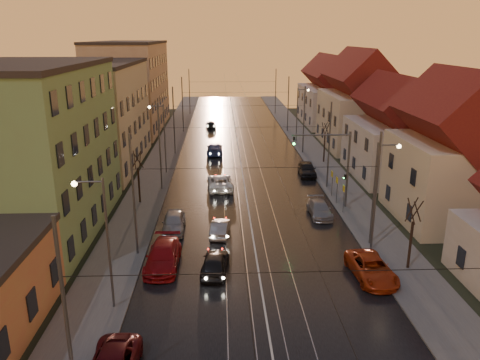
{
  "coord_description": "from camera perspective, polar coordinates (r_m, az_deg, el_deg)",
  "views": [
    {
      "loc": [
        -2.42,
        -22.19,
        15.3
      ],
      "look_at": [
        -0.68,
        19.94,
        2.23
      ],
      "focal_mm": 35.0,
      "sensor_mm": 36.0,
      "label": 1
    }
  ],
  "objects": [
    {
      "name": "house_right_2",
      "position": [
        54.86,
        18.5,
        5.13
      ],
      "size": [
        9.18,
        12.24,
        9.2
      ],
      "color": "#BAB5AC",
      "rests_on": "ground"
    },
    {
      "name": "ground",
      "position": [
        27.06,
        3.34,
        -17.24
      ],
      "size": [
        160.0,
        160.0,
        0.0
      ],
      "primitive_type": "plane",
      "color": "black",
      "rests_on": "ground"
    },
    {
      "name": "bare_tree_0",
      "position": [
        44.77,
        -12.26,
        0.19
      ],
      "size": [
        1.09,
        1.09,
        5.11
      ],
      "color": "black",
      "rests_on": "ground"
    },
    {
      "name": "driving_car_1",
      "position": [
        37.48,
        -2.44,
        -5.85
      ],
      "size": [
        1.74,
        3.89,
        1.24
      ],
      "primitive_type": "imported",
      "rotation": [
        0.0,
        0.0,
        3.03
      ],
      "color": "gray",
      "rests_on": "ground"
    },
    {
      "name": "sidewalk_left",
      "position": [
        64.47,
        -9.06,
        3.35
      ],
      "size": [
        4.0,
        120.0,
        0.15
      ],
      "primitive_type": "cube",
      "color": "#4C4C4C",
      "rests_on": "ground"
    },
    {
      "name": "driving_car_3",
      "position": [
        62.9,
        -3.1,
        3.83
      ],
      "size": [
        2.14,
        5.2,
        1.51
      ],
      "primitive_type": "imported",
      "rotation": [
        0.0,
        0.0,
        3.15
      ],
      "color": "navy",
      "rests_on": "ground"
    },
    {
      "name": "catenary_pole_l_3",
      "position": [
        62.44,
        -8.07,
        7.09
      ],
      "size": [
        0.16,
        0.16,
        9.0
      ],
      "primitive_type": "cylinder",
      "color": "#595B60",
      "rests_on": "ground"
    },
    {
      "name": "driving_car_2",
      "position": [
        48.47,
        -2.44,
        -0.27
      ],
      "size": [
        2.81,
        5.5,
        1.49
      ],
      "primitive_type": "imported",
      "rotation": [
        0.0,
        0.0,
        3.21
      ],
      "color": "white",
      "rests_on": "ground"
    },
    {
      "name": "driving_car_4",
      "position": [
        81.25,
        -3.55,
        6.81
      ],
      "size": [
        2.0,
        4.0,
        1.31
      ],
      "primitive_type": "imported",
      "rotation": [
        0.0,
        0.0,
        3.26
      ],
      "color": "black",
      "rests_on": "ground"
    },
    {
      "name": "parked_left_3",
      "position": [
        38.57,
        -8.08,
        -5.11
      ],
      "size": [
        1.88,
        4.47,
        1.51
      ],
      "primitive_type": "imported",
      "rotation": [
        0.0,
        0.0,
        0.02
      ],
      "color": "#A1A0A5",
      "rests_on": "ground"
    },
    {
      "name": "apartment_left_3",
      "position": [
        82.02,
        -13.19,
        10.97
      ],
      "size": [
        10.0,
        24.0,
        14.0
      ],
      "primitive_type": "cube",
      "color": "tan",
      "rests_on": "ground"
    },
    {
      "name": "catenary_pole_l_1",
      "position": [
        33.58,
        -12.84,
        -1.99
      ],
      "size": [
        0.16,
        0.16,
        9.0
      ],
      "primitive_type": "cylinder",
      "color": "#595B60",
      "rests_on": "ground"
    },
    {
      "name": "parked_right_0",
      "position": [
        32.33,
        15.73,
        -10.33
      ],
      "size": [
        2.66,
        5.17,
        1.4
      ],
      "primitive_type": "imported",
      "rotation": [
        0.0,
        0.0,
        0.07
      ],
      "color": "#AE3211",
      "rests_on": "ground"
    },
    {
      "name": "tram_rail_1",
      "position": [
        64.05,
        -0.82,
        3.45
      ],
      "size": [
        0.06,
        120.0,
        0.03
      ],
      "primitive_type": "cube",
      "color": "gray",
      "rests_on": "road"
    },
    {
      "name": "street_lamp_2",
      "position": [
        53.64,
        -9.52,
        5.79
      ],
      "size": [
        1.75,
        0.32,
        8.0
      ],
      "color": "#595B60",
      "rests_on": "ground"
    },
    {
      "name": "catenary_pole_r_5",
      "position": [
        95.44,
        4.36,
        10.68
      ],
      "size": [
        0.16,
        0.16,
        9.0
      ],
      "primitive_type": "cylinder",
      "color": "#595B60",
      "rests_on": "ground"
    },
    {
      "name": "tram_rail_2",
      "position": [
        64.11,
        0.56,
        3.47
      ],
      "size": [
        0.06,
        120.0,
        0.03
      ],
      "primitive_type": "cube",
      "color": "gray",
      "rests_on": "road"
    },
    {
      "name": "traffic_light_mast",
      "position": [
        42.87,
        11.79,
        2.4
      ],
      "size": [
        5.3,
        0.32,
        7.2
      ],
      "color": "#595B60",
      "rests_on": "ground"
    },
    {
      "name": "sidewalk_right",
      "position": [
        65.22,
        8.7,
        3.52
      ],
      "size": [
        4.0,
        120.0,
        0.15
      ],
      "primitive_type": "cube",
      "color": "#4C4C4C",
      "rests_on": "ground"
    },
    {
      "name": "catenary_pole_l_4",
      "position": [
        77.2,
        -7.02,
        9.05
      ],
      "size": [
        0.16,
        0.16,
        9.0
      ],
      "primitive_type": "cylinder",
      "color": "#595B60",
      "rests_on": "ground"
    },
    {
      "name": "bare_tree_2",
      "position": [
        59.04,
        10.27,
        4.41
      ],
      "size": [
        1.09,
        1.09,
        5.11
      ],
      "color": "black",
      "rests_on": "ground"
    },
    {
      "name": "street_lamp_1",
      "position": [
        35.74,
        16.57,
        -0.46
      ],
      "size": [
        1.75,
        0.32,
        8.0
      ],
      "color": "#595B60",
      "rests_on": "ground"
    },
    {
      "name": "driving_car_0",
      "position": [
        31.88,
        -3.08,
        -10.03
      ],
      "size": [
        2.14,
        4.35,
        1.43
      ],
      "primitive_type": "imported",
      "rotation": [
        0.0,
        0.0,
        3.03
      ],
      "color": "black",
      "rests_on": "ground"
    },
    {
      "name": "catenary_pole_r_4",
      "position": [
        77.74,
        5.89,
        9.15
      ],
      "size": [
        0.16,
        0.16,
        9.0
      ],
      "primitive_type": "cylinder",
      "color": "#595B60",
      "rests_on": "ground"
    },
    {
      "name": "street_lamp_3",
      "position": [
        69.94,
        7.23,
        8.52
      ],
      "size": [
        1.75,
        0.32,
        8.0
      ],
      "color": "#595B60",
      "rests_on": "ground"
    },
    {
      "name": "catenary_pole_r_1",
      "position": [
        34.8,
        16.24,
        -1.57
      ],
      "size": [
        0.16,
        0.16,
        9.0
      ],
      "primitive_type": "cylinder",
      "color": "#595B60",
      "rests_on": "ground"
    },
    {
      "name": "apartment_left_1",
      "position": [
        40.18,
        -24.37,
        3.02
      ],
      "size": [
        10.0,
        18.0,
        13.0
      ],
      "primitive_type": "cube",
      "color": "#6C9A62",
      "rests_on": "ground"
    },
    {
      "name": "parked_right_2",
      "position": [
        53.67,
        8.16,
        1.34
      ],
      "size": [
        2.03,
        4.59,
        1.54
      ],
      "primitive_type": "imported",
      "rotation": [
        0.0,
        0.0,
        -0.05
      ],
      "color": "black",
      "rests_on": "ground"
    },
    {
      "name": "street_lamp_0",
      "position": [
        27.17,
        -16.5,
        -6.07
      ],
      "size": [
        1.75,
        0.32,
        8.0
      ],
      "color": "#595B60",
      "rests_on": "ground"
    },
    {
      "name": "catenary_pole_l_5",
      "position": [
        95.01,
        -6.18,
        10.6
      ],
      "size": [
        0.16,
        0.16,
        9.0
      ],
      "primitive_type": "cylinder",
      "color": "#595B60",
      "rests_on": "ground"
    },
    {
      "name": "tram_rail_3",
      "position": [
        64.2,
        1.84,
        3.48
      ],
      "size": [
        0.06,
        120.0,
        0.03
      ],
      "primitive_type": "cube",
      "color": "gray",
      "rests_on": "road"
    },
    {
      "name": "parked_left_2",
      "position": [
        32.99,
        -9.35,
        -9.15
      ],
      "size": [
        2.32,
        5.41,
        1.55
      ],
      "primitive_type": "imported",
      "rotation": [
        0.0,
        0.0,
        -0.03
      ],
      "color": "maroon",
      "rests_on": "ground"
    },
    {
      "name": "catenary_pole_l_0",
      "position": [
        20.42,
        -20.39,
        -15.93
      ],
      "size": [
        0.16,
        0.16,
        9.0
      ],
      "primitive_type": "cylinder",
      "color": "#595B60",
      "rests_on": "ground"
    },
    {
      "name": "catenary_pole_r_2",
      "position": [
        48.7,
        10.81,
        4.1
      ],
      "size": [
        0.16,
        0.16,
        9.0
      ],
      "primitive_type": "cylinder",
      "color": "#595B60",
      "rests_on": "ground"
    },
    {
      "name": "catenary_pole_l_2",
      "position": [
        47.84,
        -9.74,
        3.92
      ],
      "size": [
        0.16,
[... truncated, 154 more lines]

